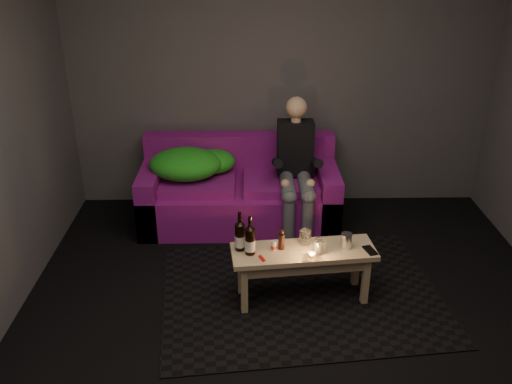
% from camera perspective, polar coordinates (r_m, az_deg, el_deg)
% --- Properties ---
extents(floor, '(4.50, 4.50, 0.00)m').
position_cam_1_polar(floor, '(3.75, 4.36, -16.16)').
color(floor, black).
rests_on(floor, ground).
extents(room, '(4.50, 4.50, 4.50)m').
position_cam_1_polar(room, '(3.37, 4.61, 10.95)').
color(room, silver).
rests_on(room, ground).
extents(rug, '(2.24, 1.73, 0.01)m').
position_cam_1_polar(rug, '(4.22, 4.75, -10.57)').
color(rug, black).
rests_on(rug, floor).
extents(sofa, '(1.80, 0.81, 0.78)m').
position_cam_1_polar(sofa, '(5.10, -1.73, -0.08)').
color(sofa, '#7E1076').
rests_on(sofa, floor).
extents(green_blanket, '(0.79, 0.54, 0.27)m').
position_cam_1_polar(green_blanket, '(5.00, -6.94, 2.98)').
color(green_blanket, '#1B7D16').
rests_on(green_blanket, sofa).
extents(person, '(0.32, 0.75, 1.20)m').
position_cam_1_polar(person, '(4.84, 4.25, 2.86)').
color(person, black).
rests_on(person, sofa).
extents(coffee_table, '(1.07, 0.44, 0.43)m').
position_cam_1_polar(coffee_table, '(3.99, 4.99, -6.99)').
color(coffee_table, tan).
rests_on(coffee_table, rug).
extents(beer_bottle_a, '(0.08, 0.08, 0.30)m').
position_cam_1_polar(beer_bottle_a, '(3.88, -1.70, -4.65)').
color(beer_bottle_a, black).
rests_on(beer_bottle_a, coffee_table).
extents(beer_bottle_b, '(0.07, 0.07, 0.30)m').
position_cam_1_polar(beer_bottle_b, '(3.83, -0.63, -5.11)').
color(beer_bottle_b, black).
rests_on(beer_bottle_b, coffee_table).
extents(salt_shaker, '(0.04, 0.04, 0.08)m').
position_cam_1_polar(salt_shaker, '(3.90, 1.87, -5.69)').
color(salt_shaker, silver).
rests_on(salt_shaker, coffee_table).
extents(pepper_mill, '(0.05, 0.05, 0.12)m').
position_cam_1_polar(pepper_mill, '(3.91, 2.69, -5.23)').
color(pepper_mill, black).
rests_on(pepper_mill, coffee_table).
extents(tumbler_back, '(0.11, 0.11, 0.10)m').
position_cam_1_polar(tumbler_back, '(4.00, 5.19, -4.75)').
color(tumbler_back, white).
rests_on(tumbler_back, coffee_table).
extents(tealight, '(0.06, 0.06, 0.05)m').
position_cam_1_polar(tealight, '(3.84, 5.91, -6.65)').
color(tealight, white).
rests_on(tealight, coffee_table).
extents(tumbler_front, '(0.10, 0.10, 0.10)m').
position_cam_1_polar(tumbler_front, '(3.89, 6.68, -5.74)').
color(tumbler_front, white).
rests_on(tumbler_front, coffee_table).
extents(steel_cup, '(0.09, 0.09, 0.11)m').
position_cam_1_polar(steel_cup, '(3.98, 9.49, -5.08)').
color(steel_cup, silver).
rests_on(steel_cup, coffee_table).
extents(smartphone, '(0.10, 0.15, 0.01)m').
position_cam_1_polar(smartphone, '(4.00, 11.91, -6.04)').
color(smartphone, black).
rests_on(smartphone, coffee_table).
extents(red_lighter, '(0.05, 0.08, 0.01)m').
position_cam_1_polar(red_lighter, '(3.82, 0.63, -7.01)').
color(red_lighter, red).
rests_on(red_lighter, coffee_table).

